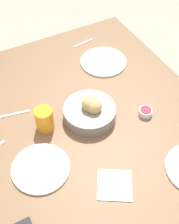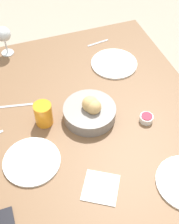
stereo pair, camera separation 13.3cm
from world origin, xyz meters
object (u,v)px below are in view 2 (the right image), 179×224
object	(u,v)px
knife_silver	(14,106)
napkin	(101,187)
wine_glass	(3,35)
bread_basket	(90,111)
spoon_coffee	(98,43)
juice_glass	(43,114)
plate_far_center	(32,161)
jam_bowl_berry	(146,118)
plate_near_right	(114,64)

from	to	relation	value
knife_silver	napkin	bearing A→B (deg)	-156.10
wine_glass	knife_silver	distance (m)	0.40
bread_basket	knife_silver	xyz separation A→B (m)	(0.17, 0.30, -0.03)
knife_silver	spoon_coffee	xyz separation A→B (m)	(0.31, -0.52, 0.00)
bread_basket	spoon_coffee	world-z (taller)	bread_basket
juice_glass	knife_silver	distance (m)	0.18
plate_far_center	napkin	bearing A→B (deg)	-132.00
juice_glass	bread_basket	bearing A→B (deg)	-100.72
jam_bowl_berry	napkin	size ratio (longest dim) A/B	0.34
spoon_coffee	napkin	size ratio (longest dim) A/B	0.73
bread_basket	napkin	world-z (taller)	bread_basket
knife_silver	napkin	world-z (taller)	napkin
jam_bowl_berry	juice_glass	bearing A→B (deg)	71.55
plate_far_center	juice_glass	bearing A→B (deg)	-28.08
plate_near_right	jam_bowl_berry	xyz separation A→B (m)	(-0.39, 0.01, 0.01)
jam_bowl_berry	knife_silver	distance (m)	0.59
plate_near_right	plate_far_center	size ratio (longest dim) A/B	1.05
plate_near_right	napkin	bearing A→B (deg)	153.61
wine_glass	spoon_coffee	size ratio (longest dim) A/B	1.25
juice_glass	jam_bowl_berry	bearing A→B (deg)	-108.45
juice_glass	knife_silver	world-z (taller)	juice_glass
jam_bowl_berry	napkin	world-z (taller)	jam_bowl_berry
bread_basket	napkin	size ratio (longest dim) A/B	1.31
juice_glass	spoon_coffee	world-z (taller)	juice_glass
bread_basket	jam_bowl_berry	bearing A→B (deg)	-114.68
plate_near_right	plate_far_center	xyz separation A→B (m)	(-0.43, 0.52, 0.00)
juice_glass	napkin	size ratio (longest dim) A/B	0.60
wine_glass	spoon_coffee	distance (m)	0.50
plate_far_center	juice_glass	size ratio (longest dim) A/B	2.14
wine_glass	spoon_coffee	world-z (taller)	wine_glass
bread_basket	jam_bowl_berry	xyz separation A→B (m)	(-0.10, -0.22, -0.02)
jam_bowl_berry	spoon_coffee	xyz separation A→B (m)	(0.58, 0.00, -0.01)
plate_near_right	spoon_coffee	xyz separation A→B (m)	(0.19, 0.02, -0.00)
wine_glass	knife_silver	size ratio (longest dim) A/B	0.95
plate_far_center	napkin	xyz separation A→B (m)	(-0.19, -0.21, -0.00)
plate_near_right	bread_basket	bearing A→B (deg)	141.15
spoon_coffee	napkin	bearing A→B (deg)	160.22
jam_bowl_berry	wine_glass	bearing A→B (deg)	36.14
plate_far_center	knife_silver	bearing A→B (deg)	2.15
plate_near_right	wine_glass	world-z (taller)	wine_glass
juice_glass	spoon_coffee	distance (m)	0.61
plate_far_center	wine_glass	size ratio (longest dim) A/B	1.42
plate_far_center	napkin	size ratio (longest dim) A/B	1.29
wine_glass	plate_far_center	bearing A→B (deg)	177.92
plate_near_right	knife_silver	xyz separation A→B (m)	(-0.12, 0.53, -0.00)
napkin	plate_near_right	bearing A→B (deg)	-26.39
napkin	bread_basket	bearing A→B (deg)	-12.83
jam_bowl_berry	bread_basket	bearing A→B (deg)	65.32
knife_silver	napkin	size ratio (longest dim) A/B	0.96
plate_near_right	knife_silver	size ratio (longest dim) A/B	1.41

